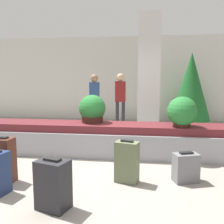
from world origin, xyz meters
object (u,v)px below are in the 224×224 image
at_px(suitcase_3, 53,184).
at_px(traveler_0, 120,95).
at_px(potted_plant_0, 182,112).
at_px(decorated_tree, 191,87).
at_px(suitcase_4, 3,160).
at_px(pillar, 149,79).
at_px(suitcase_0, 186,167).
at_px(potted_plant_1, 92,110).
at_px(traveler_1, 94,96).
at_px(suitcase_2, 127,162).

bearing_deg(suitcase_3, traveler_0, 103.88).
relative_size(potted_plant_0, decorated_tree, 0.24).
relative_size(suitcase_4, potted_plant_0, 1.21).
distance_m(pillar, potted_plant_0, 1.74).
xyz_separation_m(suitcase_0, traveler_0, (-1.46, 4.28, 0.84)).
bearing_deg(suitcase_4, decorated_tree, 58.21).
bearing_deg(decorated_tree, suitcase_4, -124.53).
distance_m(potted_plant_1, traveler_1, 2.49).
bearing_deg(decorated_tree, potted_plant_0, -101.99).
distance_m(traveler_0, decorated_tree, 2.48).
xyz_separation_m(suitcase_0, potted_plant_1, (-1.78, 1.39, 0.71)).
xyz_separation_m(traveler_0, decorated_tree, (2.36, 0.72, 0.26)).
height_order(suitcase_2, potted_plant_1, potted_plant_1).
relative_size(suitcase_0, decorated_tree, 0.19).
bearing_deg(decorated_tree, suitcase_2, -109.42).
relative_size(potted_plant_1, traveler_1, 0.35).
xyz_separation_m(potted_plant_0, decorated_tree, (0.82, 3.86, 0.38)).
relative_size(suitcase_2, traveler_1, 0.39).
xyz_separation_m(suitcase_2, decorated_tree, (1.81, 5.14, 1.00)).
relative_size(potted_plant_1, traveler_0, 0.34).
distance_m(suitcase_2, traveler_0, 4.51).
relative_size(suitcase_3, decorated_tree, 0.26).
xyz_separation_m(suitcase_4, traveler_0, (1.35, 4.67, 0.72)).
relative_size(suitcase_2, potted_plant_1, 1.12).
xyz_separation_m(suitcase_3, potted_plant_0, (1.83, 2.20, 0.64)).
bearing_deg(traveler_1, suitcase_4, -112.34).
distance_m(suitcase_2, suitcase_4, 1.92).
distance_m(suitcase_0, traveler_0, 4.60).
relative_size(suitcase_4, potted_plant_1, 1.21).
bearing_deg(suitcase_2, pillar, 97.55).
height_order(suitcase_4, traveler_1, traveler_1).
bearing_deg(potted_plant_1, suitcase_3, -89.41).
height_order(pillar, suitcase_4, pillar).
xyz_separation_m(suitcase_0, suitcase_3, (-1.76, -1.06, 0.08)).
bearing_deg(suitcase_0, suitcase_4, 169.90).
xyz_separation_m(suitcase_3, suitcase_4, (-1.06, 0.67, 0.04)).
bearing_deg(suitcase_4, traveler_0, 76.57).
bearing_deg(potted_plant_1, suitcase_0, -37.98).
bearing_deg(potted_plant_0, suitcase_3, -129.80).
distance_m(pillar, suitcase_2, 3.06).
height_order(suitcase_0, traveler_1, traveler_1).
bearing_deg(pillar, potted_plant_1, -134.67).
relative_size(traveler_0, traveler_1, 1.02).
relative_size(potted_plant_0, traveler_0, 0.34).
height_order(suitcase_4, potted_plant_0, potted_plant_0).
height_order(suitcase_0, potted_plant_0, potted_plant_0).
distance_m(pillar, suitcase_4, 3.96).
distance_m(suitcase_4, potted_plant_0, 3.33).
height_order(pillar, decorated_tree, pillar).
xyz_separation_m(suitcase_4, decorated_tree, (3.71, 5.39, 0.98)).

